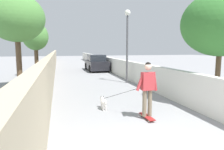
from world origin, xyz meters
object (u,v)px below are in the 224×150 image
object	(u,v)px
tree_right_near	(221,24)
tree_left_mid	(16,19)
dog	(104,102)
lamp_post	(127,34)
skateboard	(147,117)
person_skateboarder	(148,85)
tree_left_far	(35,37)
car_near	(96,63)

from	to	relation	value
tree_right_near	tree_left_mid	world-z (taller)	tree_left_mid
dog	tree_left_mid	bearing A→B (deg)	39.19
dog	lamp_post	bearing A→B (deg)	-27.04
skateboard	person_skateboarder	xyz separation A→B (m)	(0.00, 0.00, 1.00)
tree_left_mid	skateboard	world-z (taller)	tree_left_mid
tree_left_far	car_near	bearing A→B (deg)	-60.42
tree_left_far	skateboard	size ratio (longest dim) A/B	5.10
tree_left_mid	skateboard	bearing A→B (deg)	-140.70
person_skateboarder	car_near	xyz separation A→B (m)	(13.98, -0.96, -0.35)
lamp_post	person_skateboarder	bearing A→B (deg)	166.50
person_skateboarder	tree_right_near	bearing A→B (deg)	-73.39
tree_right_near	person_skateboarder	distance (m)	4.15
tree_left_far	lamp_post	world-z (taller)	lamp_post
tree_left_far	dog	world-z (taller)	tree_left_far
tree_right_near	tree_left_mid	xyz separation A→B (m)	(4.50, 8.00, 0.53)
car_near	tree_right_near	bearing A→B (deg)	-169.00
tree_right_near	lamp_post	world-z (taller)	lamp_post
tree_right_near	person_skateboarder	bearing A→B (deg)	106.61
car_near	tree_left_mid	bearing A→B (deg)	146.96
lamp_post	dog	xyz separation A→B (m)	(-5.18, 2.64, -2.78)
tree_right_near	car_near	xyz separation A→B (m)	(12.94, 2.51, -2.38)
tree_left_far	dog	size ratio (longest dim) A/B	2.54
tree_left_mid	tree_right_near	bearing A→B (deg)	-119.34
tree_right_near	person_skateboarder	world-z (taller)	tree_right_near
lamp_post	dog	size ratio (longest dim) A/B	2.78
tree_left_mid	car_near	xyz separation A→B (m)	(8.44, -5.49, -2.90)
tree_right_near	dog	distance (m)	5.37
tree_right_near	person_skateboarder	xyz separation A→B (m)	(-1.04, 3.47, -2.03)
tree_right_near	car_near	world-z (taller)	tree_right_near
tree_right_near	skateboard	size ratio (longest dim) A/B	5.41
tree_left_mid	car_near	world-z (taller)	tree_left_mid
person_skateboarder	car_near	size ratio (longest dim) A/B	0.38
tree_left_mid	dog	world-z (taller)	tree_left_mid
tree_left_far	skateboard	xyz separation A→B (m)	(-11.04, -4.22, -2.93)
lamp_post	tree_left_mid	bearing A→B (deg)	98.92
tree_left_far	lamp_post	distance (m)	7.35
tree_right_near	tree_left_far	xyz separation A→B (m)	(10.00, 7.69, -0.09)
tree_left_mid	lamp_post	distance (m)	6.19
person_skateboarder	dog	distance (m)	1.88
skateboard	car_near	xyz separation A→B (m)	(13.98, -0.96, 0.65)
car_near	person_skateboarder	bearing A→B (deg)	176.08
tree_left_mid	tree_left_far	world-z (taller)	tree_left_mid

